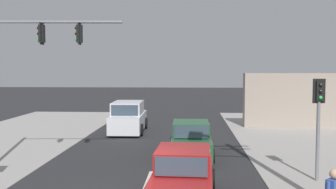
{
  "coord_description": "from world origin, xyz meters",
  "views": [
    {
      "loc": [
        1.45,
        -10.42,
        3.91
      ],
      "look_at": [
        0.61,
        4.0,
        2.95
      ],
      "focal_mm": 42.0,
      "sensor_mm": 36.0,
      "label": 1
    }
  ],
  "objects_px": {
    "sedan_kerbside_parked": "(183,177)",
    "suv_crossing_left": "(128,118)",
    "traffic_signal_mast": "(22,62)",
    "sedan_oncoming_near": "(191,141)",
    "pedestal_signal_right_kerb": "(319,112)"
  },
  "relations": [
    {
      "from": "sedan_kerbside_parked",
      "to": "suv_crossing_left",
      "type": "bearing_deg",
      "value": 106.36
    },
    {
      "from": "traffic_signal_mast",
      "to": "suv_crossing_left",
      "type": "height_order",
      "value": "traffic_signal_mast"
    },
    {
      "from": "sedan_kerbside_parked",
      "to": "suv_crossing_left",
      "type": "height_order",
      "value": "suv_crossing_left"
    },
    {
      "from": "traffic_signal_mast",
      "to": "suv_crossing_left",
      "type": "bearing_deg",
      "value": 72.8
    },
    {
      "from": "sedan_kerbside_parked",
      "to": "suv_crossing_left",
      "type": "distance_m",
      "value": 12.82
    },
    {
      "from": "traffic_signal_mast",
      "to": "suv_crossing_left",
      "type": "xyz_separation_m",
      "value": [
        2.72,
        8.79,
        -3.26
      ]
    },
    {
      "from": "sedan_oncoming_near",
      "to": "traffic_signal_mast",
      "type": "bearing_deg",
      "value": -160.34
    },
    {
      "from": "pedestal_signal_right_kerb",
      "to": "sedan_oncoming_near",
      "type": "height_order",
      "value": "pedestal_signal_right_kerb"
    },
    {
      "from": "sedan_oncoming_near",
      "to": "pedestal_signal_right_kerb",
      "type": "bearing_deg",
      "value": -39.37
    },
    {
      "from": "suv_crossing_left",
      "to": "pedestal_signal_right_kerb",
      "type": "bearing_deg",
      "value": -50.73
    },
    {
      "from": "traffic_signal_mast",
      "to": "pedestal_signal_right_kerb",
      "type": "distance_m",
      "value": 11.13
    },
    {
      "from": "traffic_signal_mast",
      "to": "sedan_kerbside_parked",
      "type": "bearing_deg",
      "value": -29.03
    },
    {
      "from": "sedan_oncoming_near",
      "to": "suv_crossing_left",
      "type": "relative_size",
      "value": 0.93
    },
    {
      "from": "sedan_oncoming_near",
      "to": "suv_crossing_left",
      "type": "bearing_deg",
      "value": 120.73
    },
    {
      "from": "sedan_oncoming_near",
      "to": "sedan_kerbside_parked",
      "type": "bearing_deg",
      "value": -92.17
    }
  ]
}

